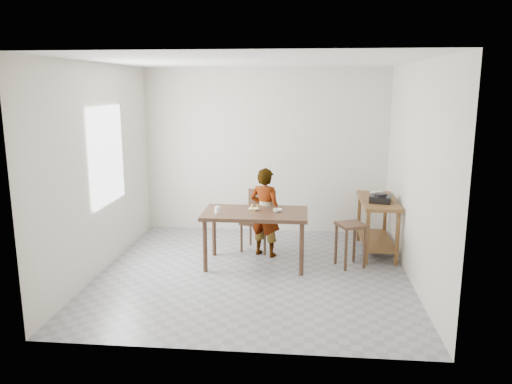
# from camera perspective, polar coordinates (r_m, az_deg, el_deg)

# --- Properties ---
(floor) EXTENTS (4.00, 4.00, 0.04)m
(floor) POSITION_cam_1_polar(r_m,az_deg,el_deg) (6.66, -0.33, -9.34)
(floor) COLOR gray
(floor) RESTS_ON ground
(ceiling) EXTENTS (4.00, 4.00, 0.04)m
(ceiling) POSITION_cam_1_polar(r_m,az_deg,el_deg) (6.21, -0.37, 14.93)
(ceiling) COLOR white
(ceiling) RESTS_ON wall_back
(wall_back) EXTENTS (4.00, 0.04, 2.70)m
(wall_back) POSITION_cam_1_polar(r_m,az_deg,el_deg) (8.28, 1.08, 4.71)
(wall_back) COLOR beige
(wall_back) RESTS_ON ground
(wall_front) EXTENTS (4.00, 0.04, 2.70)m
(wall_front) POSITION_cam_1_polar(r_m,az_deg,el_deg) (4.33, -3.08, -2.14)
(wall_front) COLOR beige
(wall_front) RESTS_ON ground
(wall_left) EXTENTS (0.04, 4.00, 2.70)m
(wall_left) POSITION_cam_1_polar(r_m,az_deg,el_deg) (6.80, -17.57, 2.53)
(wall_left) COLOR beige
(wall_left) RESTS_ON ground
(wall_right) EXTENTS (0.04, 4.00, 2.70)m
(wall_right) POSITION_cam_1_polar(r_m,az_deg,el_deg) (6.41, 17.94, 1.95)
(wall_right) COLOR beige
(wall_right) RESTS_ON ground
(window_pane) EXTENTS (0.02, 1.10, 1.30)m
(window_pane) POSITION_cam_1_polar(r_m,az_deg,el_deg) (6.94, -16.63, 4.02)
(window_pane) COLOR white
(window_pane) RESTS_ON wall_left
(dining_table) EXTENTS (1.40, 0.80, 0.75)m
(dining_table) POSITION_cam_1_polar(r_m,az_deg,el_deg) (6.81, -0.08, -5.33)
(dining_table) COLOR #412A1B
(dining_table) RESTS_ON floor
(prep_counter) EXTENTS (0.50, 1.20, 0.80)m
(prep_counter) POSITION_cam_1_polar(r_m,az_deg,el_deg) (7.52, 13.64, -3.78)
(prep_counter) COLOR brown
(prep_counter) RESTS_ON floor
(child) EXTENTS (0.55, 0.47, 1.28)m
(child) POSITION_cam_1_polar(r_m,az_deg,el_deg) (7.12, 1.06, -2.33)
(child) COLOR white
(child) RESTS_ON floor
(dining_chair) EXTENTS (0.52, 0.52, 0.88)m
(dining_chair) POSITION_cam_1_polar(r_m,az_deg,el_deg) (7.40, 0.17, -3.35)
(dining_chair) COLOR #412A1B
(dining_chair) RESTS_ON floor
(stool) EXTENTS (0.45, 0.45, 0.60)m
(stool) POSITION_cam_1_polar(r_m,az_deg,el_deg) (6.89, 10.72, -5.97)
(stool) COLOR #412A1B
(stool) RESTS_ON floor
(glass_tumbler) EXTENTS (0.09, 0.09, 0.09)m
(glass_tumbler) POSITION_cam_1_polar(r_m,az_deg,el_deg) (6.65, -4.44, -2.04)
(glass_tumbler) COLOR white
(glass_tumbler) RESTS_ON dining_table
(small_bowl) EXTENTS (0.16, 0.16, 0.04)m
(small_bowl) POSITION_cam_1_polar(r_m,az_deg,el_deg) (6.70, 2.47, -2.11)
(small_bowl) COLOR silver
(small_bowl) RESTS_ON dining_table
(banana) EXTENTS (0.18, 0.15, 0.06)m
(banana) POSITION_cam_1_polar(r_m,az_deg,el_deg) (6.77, -0.25, -1.88)
(banana) COLOR #E7C553
(banana) RESTS_ON dining_table
(serving_bowl) EXTENTS (0.24, 0.24, 0.05)m
(serving_bowl) POSITION_cam_1_polar(r_m,az_deg,el_deg) (7.67, 13.59, -0.20)
(serving_bowl) COLOR silver
(serving_bowl) RESTS_ON prep_counter
(gas_burner) EXTENTS (0.35, 0.35, 0.10)m
(gas_burner) POSITION_cam_1_polar(r_m,az_deg,el_deg) (7.24, 14.03, -0.76)
(gas_burner) COLOR black
(gas_burner) RESTS_ON prep_counter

